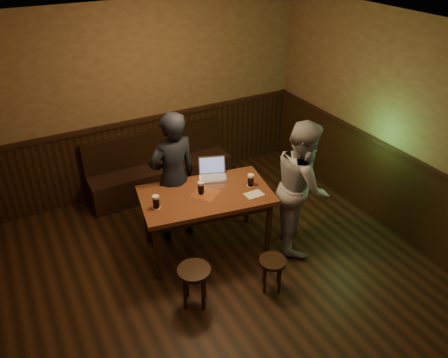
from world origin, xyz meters
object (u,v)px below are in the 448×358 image
object	(u,v)px
bench	(160,172)
pub_table	(206,201)
pint_left	(156,202)
pint_mid	(201,188)
person_grey	(302,186)
stool_left	(194,276)
stool_right	(272,266)
laptop	(213,172)
pint_right	(251,180)
person_suit	(173,178)

from	to	relation	value
bench	pub_table	world-z (taller)	bench
bench	pint_left	xyz separation A→B (m)	(-0.63, -1.61, 0.61)
pint_mid	person_grey	distance (m)	1.25
bench	stool_left	size ratio (longest dim) A/B	4.47
stool_right	pint_left	size ratio (longest dim) A/B	2.60
laptop	stool_left	bearing A→B (deg)	-105.93
stool_right	pint_mid	distance (m)	1.24
pint_right	laptop	distance (m)	0.53
pint_left	pint_mid	size ratio (longest dim) A/B	0.99
person_grey	bench	bearing A→B (deg)	56.71
pub_table	pint_left	bearing A→B (deg)	-170.70
stool_left	pint_mid	bearing A→B (deg)	58.95
pint_left	laptop	size ratio (longest dim) A/B	0.38
stool_left	laptop	world-z (taller)	laptop
bench	person_grey	distance (m)	2.39
pint_right	person_grey	xyz separation A→B (m)	(0.54, -0.33, -0.06)
bench	laptop	bearing A→B (deg)	-78.69
bench	stool_right	xyz separation A→B (m)	(0.33, -2.61, 0.02)
bench	laptop	size ratio (longest dim) A/B	5.27
bench	pint_right	size ratio (longest dim) A/B	13.75
stool_right	laptop	distance (m)	1.44
pub_table	laptop	xyz separation A→B (m)	(0.26, 0.32, 0.17)
stool_right	person_grey	xyz separation A→B (m)	(0.77, 0.56, 0.52)
pub_table	stool_left	xyz separation A→B (m)	(-0.54, -0.78, -0.34)
bench	stool_left	distance (m)	2.46
stool_left	person_grey	size ratio (longest dim) A/B	0.29
laptop	pub_table	bearing A→B (deg)	-109.07
pint_mid	laptop	distance (m)	0.43
stool_right	pint_right	world-z (taller)	pint_right
bench	pint_mid	size ratio (longest dim) A/B	13.50
stool_left	person_suit	size ratio (longest dim) A/B	0.28
pint_left	laptop	distance (m)	0.94
pint_right	person_grey	world-z (taller)	person_grey
stool_left	pint_right	size ratio (longest dim) A/B	3.07
stool_right	person_suit	size ratio (longest dim) A/B	0.24
stool_left	stool_right	distance (m)	0.90
bench	pint_mid	bearing A→B (deg)	-91.87
pub_table	pint_left	distance (m)	0.66
stool_left	pint_mid	world-z (taller)	pint_mid
pint_right	person_grey	bearing A→B (deg)	-31.76
pub_table	person_suit	size ratio (longest dim) A/B	0.95
pint_left	person_grey	world-z (taller)	person_grey
bench	stool_left	bearing A→B (deg)	-102.64
pub_table	person_suit	bearing A→B (deg)	127.40
stool_left	pint_left	xyz separation A→B (m)	(-0.09, 0.79, 0.53)
pint_left	stool_right	bearing A→B (deg)	-46.05
pub_table	stool_right	size ratio (longest dim) A/B	4.04
pub_table	person_grey	distance (m)	1.20
stool_left	person_grey	distance (m)	1.74
pint_right	person_suit	world-z (taller)	person_suit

